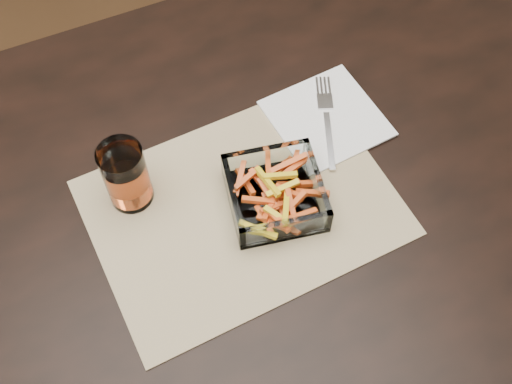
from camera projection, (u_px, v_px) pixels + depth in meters
dining_table at (217, 232)px, 1.06m from camera, size 1.60×0.90×0.75m
placemat at (243, 207)px, 0.98m from camera, size 0.47×0.35×0.00m
glass_bowl at (275, 194)px, 0.96m from camera, size 0.16×0.16×0.05m
tumbler at (126, 177)px, 0.94m from camera, size 0.07×0.07×0.12m
napkin at (326, 118)px, 1.06m from camera, size 0.18×0.18×0.00m
fork at (327, 118)px, 1.06m from camera, size 0.09×0.18×0.00m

